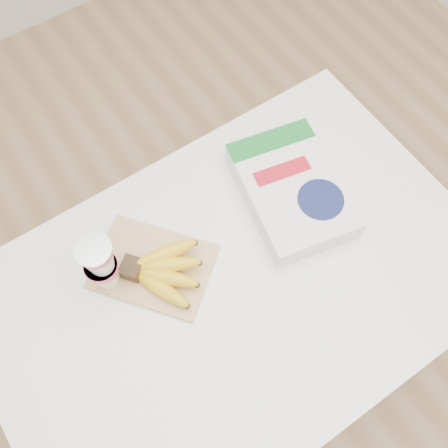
# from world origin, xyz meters

# --- Properties ---
(room) EXTENTS (4.00, 4.00, 4.00)m
(room) POSITION_xyz_m (0.00, 0.00, 1.35)
(room) COLOR tan
(room) RESTS_ON ground
(table) EXTENTS (1.13, 0.75, 0.85)m
(table) POSITION_xyz_m (0.00, 0.00, 0.42)
(table) COLOR white
(table) RESTS_ON ground
(cutting_board) EXTENTS (0.31, 0.32, 0.01)m
(cutting_board) POSITION_xyz_m (-0.14, 0.13, 0.85)
(cutting_board) COLOR tan
(cutting_board) RESTS_ON table
(bananas) EXTENTS (0.19, 0.18, 0.06)m
(bananas) POSITION_xyz_m (-0.13, 0.10, 0.88)
(bananas) COLOR #382816
(bananas) RESTS_ON cutting_board
(yogurt_stack) EXTENTS (0.08, 0.08, 0.17)m
(yogurt_stack) POSITION_xyz_m (-0.24, 0.16, 0.95)
(yogurt_stack) COLOR white
(yogurt_stack) RESTS_ON cutting_board
(cereal_box) EXTENTS (0.28, 0.35, 0.07)m
(cereal_box) POSITION_xyz_m (0.23, 0.10, 0.88)
(cereal_box) COLOR white
(cereal_box) RESTS_ON table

